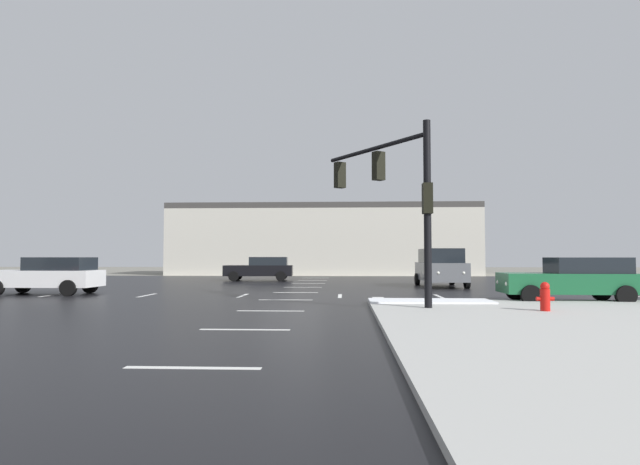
# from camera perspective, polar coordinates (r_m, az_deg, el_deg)

# --- Properties ---
(ground_plane) EXTENTS (120.00, 120.00, 0.00)m
(ground_plane) POSITION_cam_1_polar(r_m,az_deg,el_deg) (21.78, -3.14, -6.90)
(ground_plane) COLOR slate
(road_asphalt) EXTENTS (44.00, 44.00, 0.02)m
(road_asphalt) POSITION_cam_1_polar(r_m,az_deg,el_deg) (21.78, -3.14, -6.88)
(road_asphalt) COLOR black
(road_asphalt) RESTS_ON ground_plane
(snow_strip_curbside) EXTENTS (4.00, 1.60, 0.06)m
(snow_strip_curbside) POSITION_cam_1_polar(r_m,az_deg,el_deg) (17.89, 11.78, -7.24)
(snow_strip_curbside) COLOR white
(snow_strip_curbside) RESTS_ON sidewalk_corner
(lane_markings) EXTENTS (36.15, 36.15, 0.01)m
(lane_markings) POSITION_cam_1_polar(r_m,az_deg,el_deg) (20.32, -0.13, -7.15)
(lane_markings) COLOR silver
(lane_markings) RESTS_ON road_asphalt
(traffic_signal_mast) EXTENTS (3.09, 4.46, 5.53)m
(traffic_signal_mast) POSITION_cam_1_polar(r_m,az_deg,el_deg) (17.02, 8.10, 4.96)
(traffic_signal_mast) COLOR black
(traffic_signal_mast) RESTS_ON sidewalk_corner
(fire_hydrant) EXTENTS (0.48, 0.26, 0.79)m
(fire_hydrant) POSITION_cam_1_polar(r_m,az_deg,el_deg) (15.86, 23.13, -6.36)
(fire_hydrant) COLOR red
(fire_hydrant) RESTS_ON sidewalk_corner
(strip_building_background) EXTENTS (27.10, 8.00, 6.25)m
(strip_building_background) POSITION_cam_1_polar(r_m,az_deg,el_deg) (48.38, 0.43, -0.84)
(strip_building_background) COLOR beige
(strip_building_background) RESTS_ON ground_plane
(suv_grey) EXTENTS (2.29, 4.89, 2.03)m
(suv_grey) POSITION_cam_1_polar(r_m,az_deg,el_deg) (29.02, 12.88, -3.61)
(suv_grey) COLOR slate
(suv_grey) RESTS_ON road_asphalt
(sedan_white) EXTENTS (4.55, 2.06, 1.58)m
(sedan_white) POSITION_cam_1_polar(r_m,az_deg,el_deg) (25.31, -27.22, -4.08)
(sedan_white) COLOR white
(sedan_white) RESTS_ON road_asphalt
(sedan_green) EXTENTS (4.59, 2.15, 1.58)m
(sedan_green) POSITION_cam_1_polar(r_m,az_deg,el_deg) (20.56, 25.61, -4.53)
(sedan_green) COLOR #195933
(sedan_green) RESTS_ON road_asphalt
(sedan_black) EXTENTS (4.62, 2.23, 1.58)m
(sedan_black) POSITION_cam_1_polar(r_m,az_deg,el_deg) (35.37, -6.35, -3.85)
(sedan_black) COLOR black
(sedan_black) RESTS_ON road_asphalt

